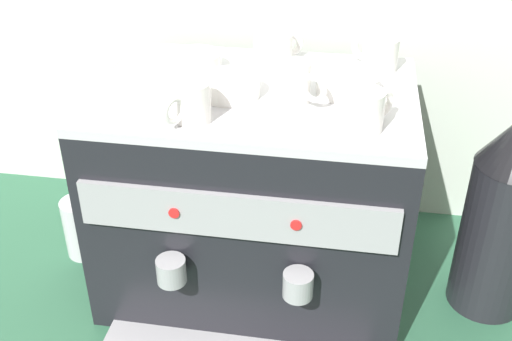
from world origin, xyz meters
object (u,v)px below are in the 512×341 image
coffee_grinder (504,213)px  ceramic_cup_3 (296,83)px  ceramic_bowl_0 (347,84)px  ceramic_bowl_2 (196,62)px  ceramic_bowl_1 (230,87)px  espresso_machine (256,191)px  milk_pitcher (83,227)px  ceramic_cup_1 (275,48)px  ceramic_cup_0 (365,110)px  ceramic_cup_2 (378,54)px  ceramic_cup_4 (191,103)px

coffee_grinder → ceramic_cup_3: bearing=-174.6°
ceramic_bowl_0 → ceramic_bowl_2: same height
ceramic_bowl_1 → coffee_grinder: ceramic_bowl_1 is taller
espresso_machine → ceramic_bowl_1: (-0.04, -0.03, 0.25)m
espresso_machine → milk_pitcher: 0.45m
ceramic_bowl_0 → coffee_grinder: size_ratio=0.26×
ceramic_cup_1 → ceramic_cup_0: bearing=-55.0°
espresso_machine → ceramic_cup_2: 0.39m
ceramic_cup_4 → ceramic_bowl_0: size_ratio=0.77×
ceramic_cup_1 → ceramic_cup_3: bearing=-71.0°
ceramic_cup_0 → ceramic_cup_4: ceramic_cup_4 is taller
ceramic_bowl_1 → ceramic_cup_4: bearing=-110.1°
ceramic_cup_0 → ceramic_bowl_1: ceramic_cup_0 is taller
ceramic_bowl_0 → ceramic_cup_4: bearing=-147.4°
ceramic_cup_3 → ceramic_bowl_1: size_ratio=0.84×
ceramic_cup_4 → ceramic_cup_0: bearing=4.4°
ceramic_cup_2 → coffee_grinder: ceramic_cup_2 is taller
ceramic_cup_2 → milk_pitcher: bearing=-168.3°
ceramic_cup_4 → ceramic_bowl_1: ceramic_cup_4 is taller
ceramic_cup_1 → ceramic_cup_3: (0.07, -0.19, 0.01)m
ceramic_cup_2 → coffee_grinder: bearing=-28.4°
ceramic_cup_2 → espresso_machine: bearing=-147.3°
ceramic_bowl_0 → espresso_machine: bearing=-173.9°
ceramic_cup_4 → milk_pitcher: ceramic_cup_4 is taller
ceramic_cup_0 → ceramic_bowl_1: 0.27m
ceramic_cup_3 → ceramic_cup_1: bearing=109.0°
milk_pitcher → ceramic_cup_4: bearing=-26.0°
ceramic_cup_0 → ceramic_bowl_0: bearing=103.1°
ceramic_bowl_1 → ceramic_cup_2: bearing=33.0°
espresso_machine → ceramic_bowl_0: bearing=6.1°
ceramic_cup_2 → ceramic_cup_3: (-0.15, -0.19, 0.01)m
espresso_machine → ceramic_bowl_0: ceramic_bowl_0 is taller
ceramic_cup_1 → coffee_grinder: bearing=-16.8°
ceramic_cup_3 → ceramic_cup_4: 0.20m
ceramic_cup_3 → ceramic_bowl_0: 0.11m
ceramic_cup_1 → milk_pitcher: size_ratio=0.70×
espresso_machine → ceramic_bowl_2: 0.30m
ceramic_cup_1 → ceramic_bowl_1: ceramic_cup_1 is taller
espresso_machine → ceramic_bowl_1: ceramic_bowl_1 is taller
espresso_machine → coffee_grinder: espresso_machine is taller
ceramic_cup_2 → milk_pitcher: ceramic_cup_2 is taller
ceramic_cup_2 → ceramic_cup_3: size_ratio=1.03×
ceramic_bowl_0 → milk_pitcher: 0.73m
ceramic_bowl_0 → ceramic_bowl_2: (-0.32, 0.07, 0.00)m
ceramic_cup_0 → ceramic_cup_2: size_ratio=0.94×
ceramic_cup_1 → ceramic_bowl_2: (-0.16, -0.06, -0.01)m
ceramic_cup_0 → milk_pitcher: bearing=167.5°
ceramic_cup_1 → milk_pitcher: ceramic_cup_1 is taller
ceramic_cup_3 → coffee_grinder: ceramic_cup_3 is taller
ceramic_cup_4 → coffee_grinder: (0.60, 0.15, -0.27)m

